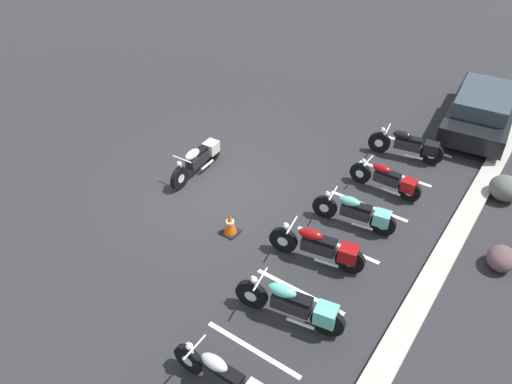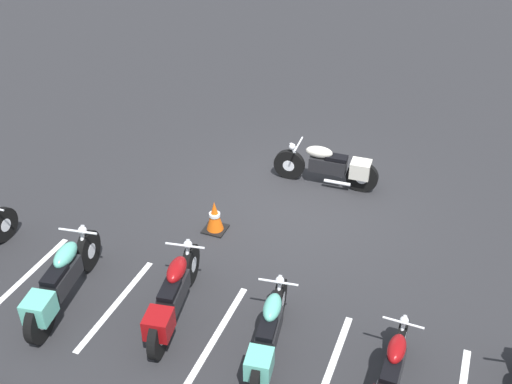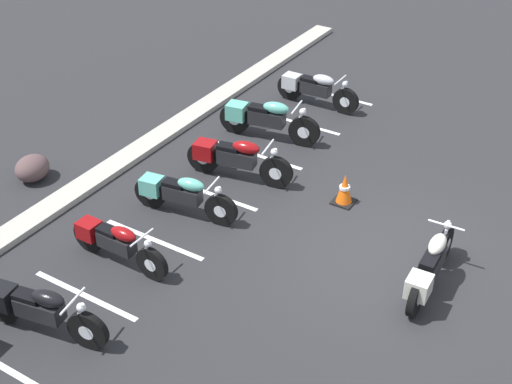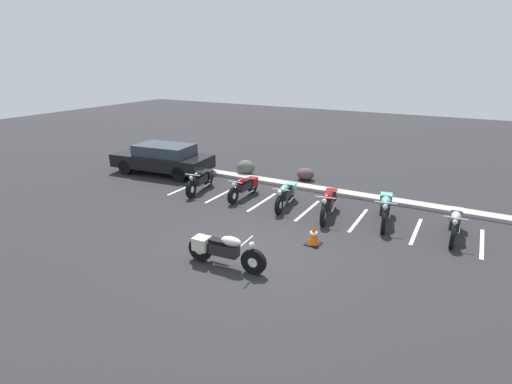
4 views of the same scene
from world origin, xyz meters
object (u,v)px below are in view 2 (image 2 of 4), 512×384
parked_bike_1 (390,376)px  parked_bike_2 (268,334)px  motorcycle_cream_featured (331,166)px  parked_bike_3 (173,296)px  traffic_cone (215,217)px  parked_bike_4 (60,281)px

parked_bike_1 → parked_bike_2: size_ratio=0.96×
motorcycle_cream_featured → parked_bike_1: size_ratio=1.08×
motorcycle_cream_featured → parked_bike_3: size_ratio=0.97×
motorcycle_cream_featured → parked_bike_2: bearing=92.1°
parked_bike_1 → traffic_cone: parked_bike_1 is taller
motorcycle_cream_featured → parked_bike_3: 4.57m
parked_bike_1 → parked_bike_3: 3.25m
motorcycle_cream_featured → parked_bike_2: (-0.40, 4.57, -0.01)m
parked_bike_2 → parked_bike_3: bearing=76.0°
parked_bike_2 → traffic_cone: size_ratio=3.37×
traffic_cone → parked_bike_4: bearing=62.5°
parked_bike_2 → parked_bike_3: size_ratio=0.94×
parked_bike_3 → traffic_cone: size_ratio=3.59×
parked_bike_2 → traffic_cone: 3.05m
parked_bike_1 → parked_bike_3: (3.24, -0.21, 0.05)m
parked_bike_2 → parked_bike_3: (1.55, -0.15, 0.03)m
motorcycle_cream_featured → parked_bike_3: bearing=72.5°
parked_bike_3 → traffic_cone: bearing=-1.1°
parked_bike_4 → traffic_cone: 2.92m
traffic_cone → parked_bike_3: bearing=99.3°
parked_bike_3 → traffic_cone: 2.26m
parked_bike_2 → traffic_cone: parked_bike_2 is taller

